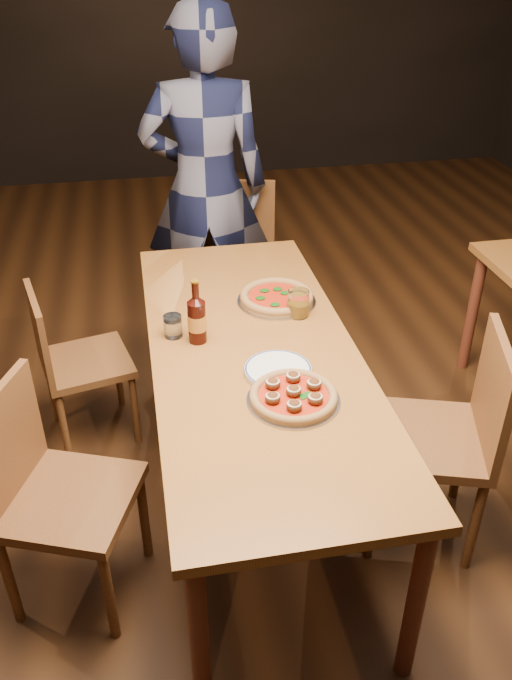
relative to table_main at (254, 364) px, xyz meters
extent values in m
plane|color=black|center=(0.00, 0.00, -0.68)|extent=(9.00, 9.00, 0.00)
plane|color=black|center=(0.00, 4.50, 0.82)|extent=(7.00, 0.00, 7.00)
cube|color=brown|center=(0.00, 0.00, 0.05)|extent=(0.80, 2.00, 0.04)
cylinder|color=#612C1B|center=(-0.34, -0.94, -0.32)|extent=(0.06, 0.06, 0.71)
cylinder|color=#612C1B|center=(-0.34, 0.94, -0.32)|extent=(0.06, 0.06, 0.71)
cylinder|color=#612C1B|center=(0.34, -0.94, -0.32)|extent=(0.06, 0.06, 0.71)
cylinder|color=#612C1B|center=(0.34, 0.94, -0.32)|extent=(0.06, 0.06, 0.71)
cylinder|color=#612C1B|center=(1.36, 0.74, -0.32)|extent=(0.06, 0.06, 0.71)
cylinder|color=#B7B7BF|center=(0.07, -0.36, 0.07)|extent=(0.33, 0.33, 0.01)
cylinder|color=#A27F43|center=(0.07, -0.36, 0.09)|extent=(0.30, 0.30, 0.02)
torus|color=#A27F43|center=(0.07, -0.36, 0.09)|extent=(0.31, 0.31, 0.03)
cylinder|color=#A00911|center=(0.07, -0.36, 0.10)|extent=(0.24, 0.24, 0.00)
cylinder|color=#B7B7BF|center=(0.17, 0.36, 0.08)|extent=(0.35, 0.35, 0.01)
cylinder|color=#A27F43|center=(0.17, 0.36, 0.09)|extent=(0.32, 0.32, 0.02)
torus|color=#A27F43|center=(0.17, 0.36, 0.10)|extent=(0.32, 0.32, 0.04)
cylinder|color=#A00911|center=(0.17, 0.36, 0.10)|extent=(0.25, 0.25, 0.00)
cylinder|color=white|center=(0.06, -0.18, 0.08)|extent=(0.25, 0.25, 0.02)
cylinder|color=black|center=(-0.21, 0.10, 0.16)|extent=(0.07, 0.07, 0.17)
cylinder|color=black|center=(-0.21, 0.10, 0.29)|extent=(0.03, 0.03, 0.09)
cylinder|color=orange|center=(-0.21, 0.10, 0.16)|extent=(0.07, 0.07, 0.07)
cylinder|color=white|center=(-0.30, 0.15, 0.12)|extent=(0.07, 0.07, 0.09)
cylinder|color=#A57312|center=(0.23, 0.22, 0.13)|extent=(0.09, 0.09, 0.11)
imported|color=black|center=(-0.02, 1.32, 0.27)|extent=(0.73, 0.52, 1.90)
camera|label=1|loc=(-0.40, -2.14, 1.47)|focal=35.00mm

